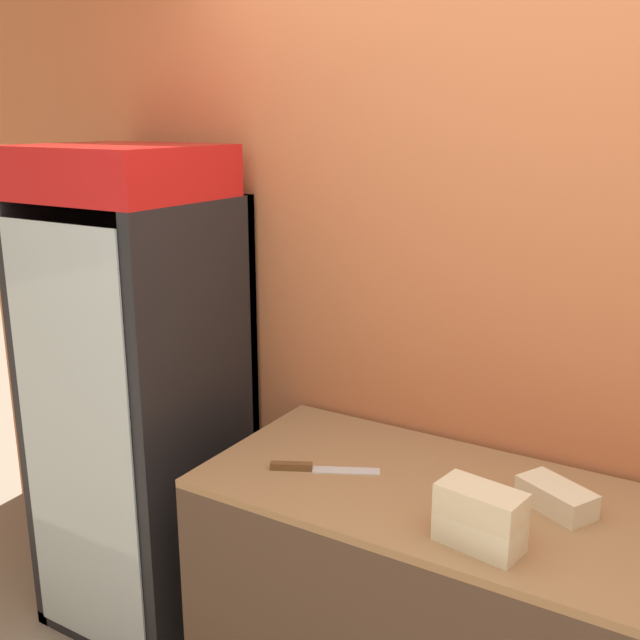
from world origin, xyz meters
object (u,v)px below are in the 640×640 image
object	(u,v)px
sandwich_stack_bottom	(479,532)
chefs_knife	(309,468)
sandwich_stack_middle	(481,503)
sandwich_flat_left	(556,497)
beverage_cooler	(146,372)

from	to	relation	value
sandwich_stack_bottom	chefs_knife	size ratio (longest dim) A/B	0.73
sandwich_stack_middle	sandwich_flat_left	size ratio (longest dim) A/B	0.97
sandwich_stack_middle	sandwich_flat_left	bearing A→B (deg)	67.55
chefs_knife	beverage_cooler	bearing A→B (deg)	168.82
sandwich_stack_bottom	sandwich_flat_left	world-z (taller)	sandwich_stack_bottom
sandwich_flat_left	sandwich_stack_middle	bearing A→B (deg)	-112.45
beverage_cooler	chefs_knife	bearing A→B (deg)	-11.18
chefs_knife	sandwich_stack_bottom	bearing A→B (deg)	-12.66
sandwich_stack_bottom	sandwich_flat_left	xyz separation A→B (m)	(0.12, 0.29, -0.00)
beverage_cooler	sandwich_stack_middle	distance (m)	1.44
sandwich_stack_middle	beverage_cooler	bearing A→B (deg)	168.20
beverage_cooler	chefs_knife	xyz separation A→B (m)	(0.83, -0.16, -0.11)
sandwich_flat_left	chefs_knife	world-z (taller)	sandwich_flat_left
sandwich_stack_middle	chefs_knife	xyz separation A→B (m)	(-0.59, 0.13, -0.11)
beverage_cooler	sandwich_stack_middle	bearing A→B (deg)	-11.80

